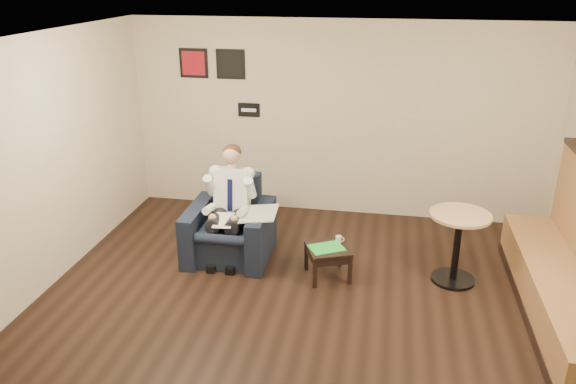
% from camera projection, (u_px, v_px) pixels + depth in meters
% --- Properties ---
extents(ground, '(6.00, 6.00, 0.00)m').
position_uv_depth(ground, '(304.00, 325.00, 5.77)').
color(ground, black).
rests_on(ground, ground).
extents(wall_back, '(6.00, 0.02, 2.80)m').
position_uv_depth(wall_back, '(338.00, 120.00, 7.99)').
color(wall_back, beige).
rests_on(wall_back, ground).
extents(wall_left, '(0.02, 6.00, 2.80)m').
position_uv_depth(wall_left, '(17.00, 179.00, 5.76)').
color(wall_left, beige).
rests_on(wall_left, ground).
extents(ceiling, '(6.00, 6.00, 0.02)m').
position_uv_depth(ceiling, '(307.00, 46.00, 4.73)').
color(ceiling, white).
rests_on(ceiling, wall_back).
extents(seating_sign, '(0.32, 0.02, 0.20)m').
position_uv_depth(seating_sign, '(249.00, 110.00, 8.16)').
color(seating_sign, black).
rests_on(seating_sign, wall_back).
extents(art_print_left, '(0.42, 0.03, 0.42)m').
position_uv_depth(art_print_left, '(194.00, 63.00, 8.06)').
color(art_print_left, '#AF1524').
rests_on(art_print_left, wall_back).
extents(art_print_right, '(0.42, 0.03, 0.42)m').
position_uv_depth(art_print_right, '(231.00, 64.00, 7.96)').
color(art_print_right, black).
rests_on(art_print_right, wall_back).
extents(armchair, '(1.03, 1.03, 0.98)m').
position_uv_depth(armchair, '(229.00, 221.00, 6.98)').
color(armchair, black).
rests_on(armchair, ground).
extents(seated_man, '(0.65, 0.97, 1.34)m').
position_uv_depth(seated_man, '(226.00, 212.00, 6.80)').
color(seated_man, white).
rests_on(seated_man, armchair).
extents(lap_papers, '(0.25, 0.34, 0.01)m').
position_uv_depth(lap_papers, '(223.00, 220.00, 6.73)').
color(lap_papers, white).
rests_on(lap_papers, seated_man).
extents(newspaper, '(0.46, 0.56, 0.01)m').
position_uv_depth(newspaper, '(259.00, 213.00, 6.76)').
color(newspaper, silver).
rests_on(newspaper, armchair).
extents(side_table, '(0.62, 0.62, 0.39)m').
position_uv_depth(side_table, '(328.00, 262.00, 6.61)').
color(side_table, black).
rests_on(side_table, ground).
extents(green_folder, '(0.47, 0.43, 0.01)m').
position_uv_depth(green_folder, '(326.00, 248.00, 6.52)').
color(green_folder, '#2BD840').
rests_on(green_folder, side_table).
extents(coffee_mug, '(0.09, 0.09, 0.08)m').
position_uv_depth(coffee_mug, '(339.00, 239.00, 6.65)').
color(coffee_mug, white).
rests_on(coffee_mug, side_table).
extents(smartphone, '(0.13, 0.08, 0.01)m').
position_uv_depth(smartphone, '(329.00, 242.00, 6.67)').
color(smartphone, black).
rests_on(smartphone, side_table).
extents(banquette, '(0.71, 2.97, 1.52)m').
position_uv_depth(banquette, '(569.00, 252.00, 5.63)').
color(banquette, '#99683B').
rests_on(banquette, ground).
extents(cafe_table, '(0.89, 0.89, 0.86)m').
position_uv_depth(cafe_table, '(457.00, 248.00, 6.44)').
color(cafe_table, tan).
rests_on(cafe_table, ground).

